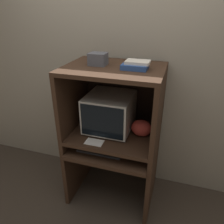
# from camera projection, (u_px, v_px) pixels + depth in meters

# --- Properties ---
(ground_plane) EXTENTS (12.00, 12.00, 0.00)m
(ground_plane) POSITION_uv_depth(u_px,v_px,m) (104.00, 214.00, 2.24)
(ground_plane) COLOR #3D3328
(wall_back) EXTENTS (6.00, 0.06, 2.60)m
(wall_back) POSITION_uv_depth(u_px,v_px,m) (125.00, 71.00, 2.28)
(wall_back) COLOR gray
(wall_back) RESTS_ON ground_plane
(desk_base) EXTENTS (0.87, 0.69, 0.65)m
(desk_base) POSITION_uv_depth(u_px,v_px,m) (112.00, 165.00, 2.31)
(desk_base) COLOR #382316
(desk_base) RESTS_ON ground_plane
(desk_monitor_shelf) EXTENTS (0.87, 0.66, 0.14)m
(desk_monitor_shelf) POSITION_uv_depth(u_px,v_px,m) (114.00, 135.00, 2.18)
(desk_monitor_shelf) COLOR #382316
(desk_monitor_shelf) RESTS_ON desk_base
(hutch_upper) EXTENTS (0.87, 0.66, 0.65)m
(hutch_upper) POSITION_uv_depth(u_px,v_px,m) (115.00, 90.00, 2.01)
(hutch_upper) COLOR #382316
(hutch_upper) RESTS_ON desk_monitor_shelf
(crt_monitor) EXTENTS (0.44, 0.46, 0.36)m
(crt_monitor) POSITION_uv_depth(u_px,v_px,m) (110.00, 112.00, 2.14)
(crt_monitor) COLOR beige
(crt_monitor) RESTS_ON desk_monitor_shelf
(keyboard) EXTENTS (0.43, 0.17, 0.03)m
(keyboard) POSITION_uv_depth(u_px,v_px,m) (100.00, 150.00, 2.11)
(keyboard) COLOR #2D2D30
(keyboard) RESTS_ON desk_base
(mouse) EXTENTS (0.06, 0.04, 0.03)m
(mouse) POSITION_uv_depth(u_px,v_px,m) (127.00, 154.00, 2.04)
(mouse) COLOR black
(mouse) RESTS_ON desk_base
(snack_bag) EXTENTS (0.20, 0.15, 0.16)m
(snack_bag) POSITION_uv_depth(u_px,v_px,m) (141.00, 128.00, 2.07)
(snack_bag) COLOR #BC382D
(snack_bag) RESTS_ON desk_monitor_shelf
(book_stack) EXTENTS (0.22, 0.17, 0.07)m
(book_stack) POSITION_uv_depth(u_px,v_px,m) (136.00, 65.00, 1.80)
(book_stack) COLOR navy
(book_stack) RESTS_ON hutch_upper
(paper_card) EXTENTS (0.17, 0.11, 0.00)m
(paper_card) POSITION_uv_depth(u_px,v_px,m) (94.00, 142.00, 2.00)
(paper_card) COLOR white
(paper_card) RESTS_ON desk_monitor_shelf
(storage_box) EXTENTS (0.15, 0.13, 0.11)m
(storage_box) POSITION_uv_depth(u_px,v_px,m) (98.00, 59.00, 1.90)
(storage_box) COLOR #4C4C51
(storage_box) RESTS_ON hutch_upper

